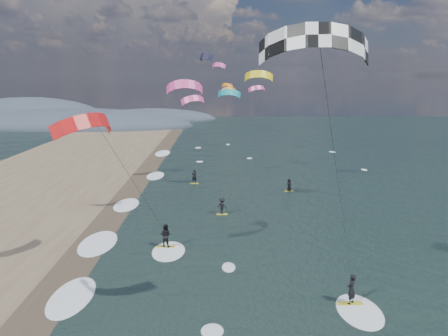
{
  "coord_description": "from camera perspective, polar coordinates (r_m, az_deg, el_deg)",
  "views": [
    {
      "loc": [
        -1.42,
        -19.29,
        13.62
      ],
      "look_at": [
        -1.0,
        12.0,
        7.0
      ],
      "focal_mm": 35.0,
      "sensor_mm": 36.0,
      "label": 1
    }
  ],
  "objects": [
    {
      "name": "kitesurfer_near_b",
      "position": [
        30.31,
        -13.51,
        0.63
      ],
      "size": [
        7.07,
        9.51,
        12.11
      ],
      "color": "gold",
      "rests_on": "ground"
    },
    {
      "name": "bg_kite_field",
      "position": [
        74.64,
        0.25,
        11.03
      ],
      "size": [
        13.68,
        72.54,
        7.11
      ],
      "color": "#D83F8C",
      "rests_on": "ground"
    },
    {
      "name": "wet_sand_strip",
      "position": [
        33.99,
        -19.3,
        -12.38
      ],
      "size": [
        3.0,
        240.0,
        0.0
      ],
      "primitive_type": "cube",
      "color": "#382D23",
      "rests_on": "ground"
    },
    {
      "name": "kitesurfer_near_a",
      "position": [
        19.74,
        13.4,
        8.56
      ],
      "size": [
        7.99,
        8.55,
        16.17
      ],
      "color": "gold",
      "rests_on": "ground"
    },
    {
      "name": "coastal_hills",
      "position": [
        135.05,
        -19.62,
        5.47
      ],
      "size": [
        80.0,
        41.0,
        15.0
      ],
      "color": "#3D4756",
      "rests_on": "ground"
    },
    {
      "name": "shoreline_surf",
      "position": [
        37.84,
        -15.28,
        -9.59
      ],
      "size": [
        2.4,
        79.4,
        0.11
      ],
      "color": "white",
      "rests_on": "ground"
    },
    {
      "name": "far_kitesurfers",
      "position": [
        48.92,
        1.1,
        -3.18
      ],
      "size": [
        12.74,
        13.65,
        1.85
      ],
      "color": "gold",
      "rests_on": "ground"
    }
  ]
}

